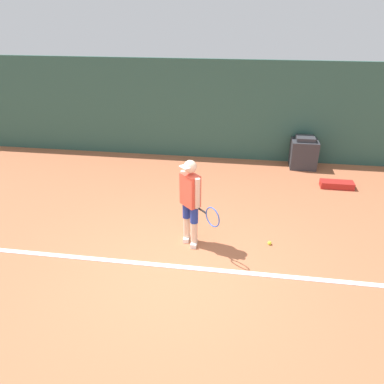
{
  "coord_description": "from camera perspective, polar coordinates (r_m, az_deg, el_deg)",
  "views": [
    {
      "loc": [
        0.91,
        -4.72,
        3.76
      ],
      "look_at": [
        0.05,
        1.03,
        0.91
      ],
      "focal_mm": 35.0,
      "sensor_mm": 36.0,
      "label": 1
    }
  ],
  "objects": [
    {
      "name": "ground_plane",
      "position": [
        6.1,
        -1.97,
        -11.95
      ],
      "size": [
        24.0,
        24.0,
        0.0
      ],
      "primitive_type": "plane",
      "color": "#B76642"
    },
    {
      "name": "covered_chair",
      "position": [
        10.21,
        16.65,
        5.73
      ],
      "size": [
        0.67,
        0.6,
        0.83
      ],
      "color": "#333338",
      "rests_on": "ground_plane"
    },
    {
      "name": "tennis_player",
      "position": [
        6.3,
        -0.18,
        -1.17
      ],
      "size": [
        0.74,
        0.74,
        1.57
      ],
      "rotation": [
        0.0,
        0.0,
        -0.78
      ],
      "color": "beige",
      "rests_on": "ground_plane"
    },
    {
      "name": "tennis_ball",
      "position": [
        6.82,
        11.73,
        -7.6
      ],
      "size": [
        0.07,
        0.07,
        0.07
      ],
      "color": "#D1E533",
      "rests_on": "ground_plane"
    },
    {
      "name": "court_baseline",
      "position": [
        6.17,
        -1.8,
        -11.35
      ],
      "size": [
        21.6,
        0.1,
        0.01
      ],
      "color": "white",
      "rests_on": "ground_plane"
    },
    {
      "name": "equipment_bag",
      "position": [
        9.36,
        21.2,
        1.07
      ],
      "size": [
        0.75,
        0.29,
        0.15
      ],
      "color": "#B2231E",
      "rests_on": "ground_plane"
    },
    {
      "name": "back_wall",
      "position": [
        10.25,
        3.23,
        12.29
      ],
      "size": [
        24.0,
        0.1,
        2.63
      ],
      "color": "#2D564C",
      "rests_on": "ground_plane"
    }
  ]
}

